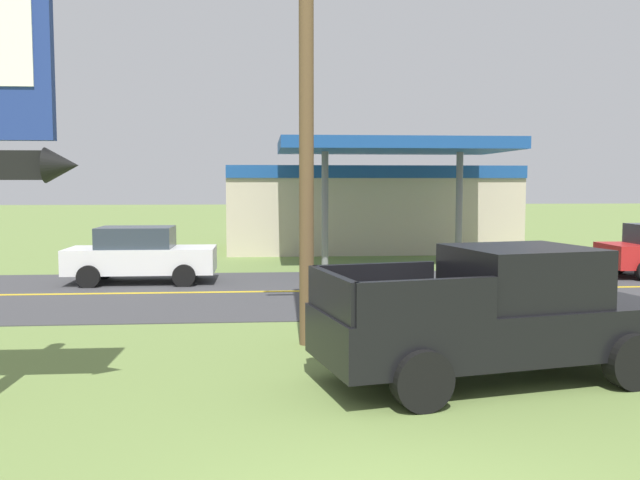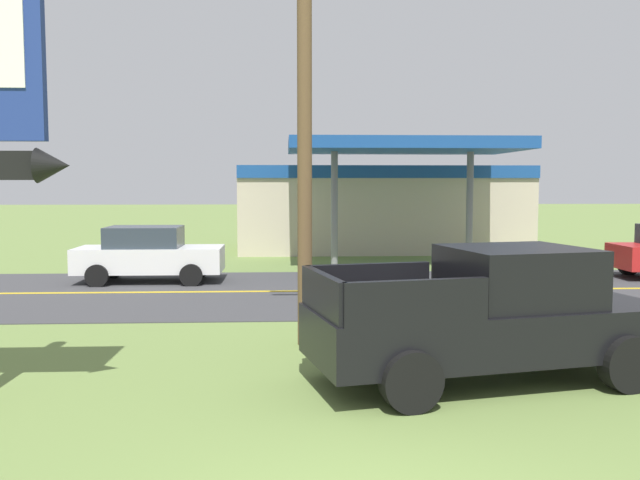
{
  "view_description": "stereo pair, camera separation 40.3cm",
  "coord_description": "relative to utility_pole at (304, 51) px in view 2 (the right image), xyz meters",
  "views": [
    {
      "loc": [
        -1.08,
        -5.28,
        2.89
      ],
      "look_at": [
        0.0,
        8.0,
        1.8
      ],
      "focal_mm": 38.87,
      "sensor_mm": 36.0,
      "label": 1
    },
    {
      "loc": [
        -0.68,
        -5.3,
        2.89
      ],
      "look_at": [
        0.0,
        8.0,
        1.8
      ],
      "focal_mm": 38.87,
      "sensor_mm": 36.0,
      "label": 2
    }
  ],
  "objects": [
    {
      "name": "pickup_black_parked_on_lawn",
      "position": [
        2.66,
        -2.46,
        -4.23
      ],
      "size": [
        5.5,
        3.05,
        1.96
      ],
      "color": "black",
      "rests_on": "ground"
    },
    {
      "name": "road_asphalt",
      "position": [
        0.32,
        6.03,
        -5.18
      ],
      "size": [
        140.0,
        8.0,
        0.02
      ],
      "primitive_type": "cube",
      "color": "#3D3D3F",
      "rests_on": "ground"
    },
    {
      "name": "gas_station",
      "position": [
        3.79,
        17.54,
        -3.25
      ],
      "size": [
        12.0,
        11.5,
        4.4
      ],
      "color": "beige",
      "rests_on": "ground"
    },
    {
      "name": "car_white_mid_lane",
      "position": [
        -4.32,
        8.03,
        -4.36
      ],
      "size": [
        4.2,
        2.0,
        1.64
      ],
      "color": "silver",
      "rests_on": "ground"
    },
    {
      "name": "road_centre_line",
      "position": [
        0.32,
        6.03,
        -5.17
      ],
      "size": [
        126.0,
        0.2,
        0.01
      ],
      "primitive_type": "cube",
      "color": "gold",
      "rests_on": "road_asphalt"
    },
    {
      "name": "utility_pole",
      "position": [
        0.0,
        0.0,
        0.0
      ],
      "size": [
        1.83,
        0.26,
        9.79
      ],
      "color": "brown",
      "rests_on": "ground"
    }
  ]
}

